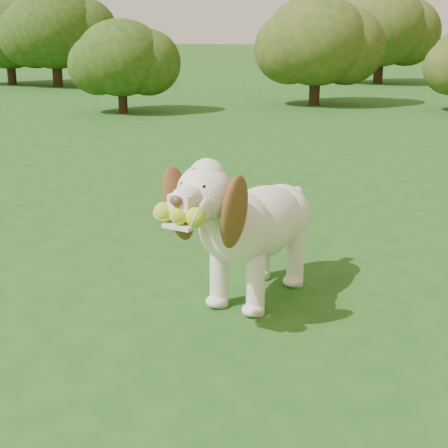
# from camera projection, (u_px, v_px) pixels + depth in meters

# --- Properties ---
(ground) EXTENTS (80.00, 80.00, 0.00)m
(ground) POSITION_uv_depth(u_px,v_px,m) (240.00, 314.00, 3.34)
(ground) COLOR #1B4E16
(ground) RESTS_ON ground
(dog) EXTENTS (0.64, 1.22, 0.80)m
(dog) POSITION_uv_depth(u_px,v_px,m) (250.00, 220.00, 3.38)
(dog) COLOR white
(dog) RESTS_ON ground
(shrub_a) EXTENTS (1.37, 1.37, 1.42)m
(shrub_a) POSITION_uv_depth(u_px,v_px,m) (121.00, 58.00, 10.47)
(shrub_a) COLOR #382314
(shrub_a) RESTS_ON ground
(shrub_i) EXTENTS (2.06, 2.06, 2.13)m
(shrub_i) POSITION_uv_depth(u_px,v_px,m) (381.00, 27.00, 15.35)
(shrub_i) COLOR #382314
(shrub_i) RESTS_ON ground
(shrub_e) EXTENTS (2.04, 2.04, 2.11)m
(shrub_e) POSITION_uv_depth(u_px,v_px,m) (54.00, 28.00, 14.64)
(shrub_e) COLOR #382314
(shrub_e) RESTS_ON ground
(shrub_b) EXTENTS (1.75, 1.75, 1.81)m
(shrub_b) POSITION_uv_depth(u_px,v_px,m) (316.00, 41.00, 11.37)
(shrub_b) COLOR #382314
(shrub_b) RESTS_ON ground
(shrub_g) EXTENTS (1.85, 1.85, 1.92)m
(shrub_g) POSITION_uv_depth(u_px,v_px,m) (8.00, 33.00, 15.18)
(shrub_g) COLOR #382314
(shrub_g) RESTS_ON ground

